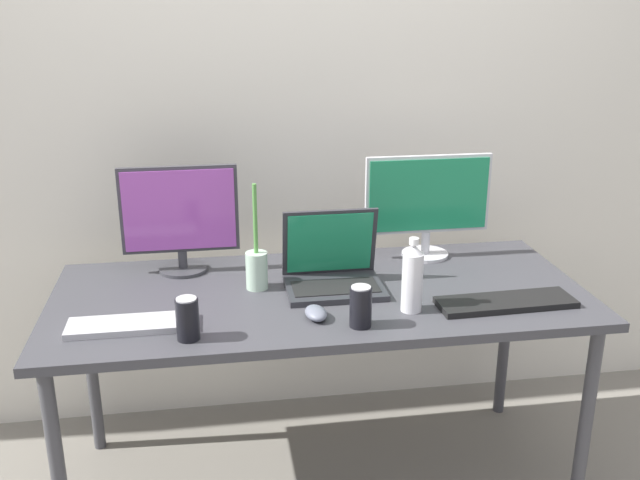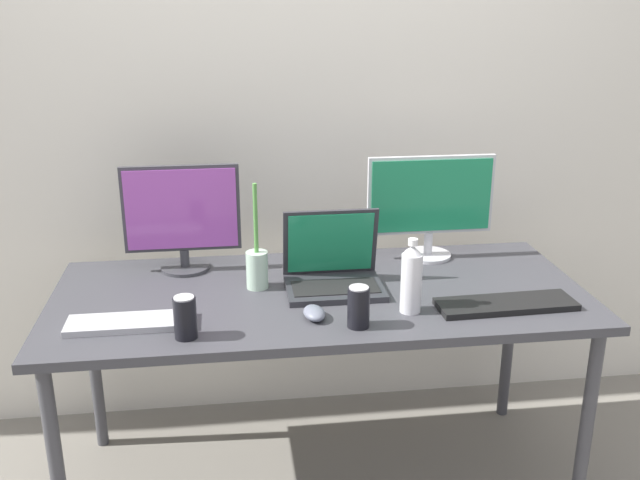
{
  "view_description": "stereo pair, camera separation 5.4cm",
  "coord_description": "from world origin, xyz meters",
  "px_view_note": "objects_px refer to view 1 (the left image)",
  "views": [
    {
      "loc": [
        -0.34,
        -2.14,
        1.67
      ],
      "look_at": [
        0.0,
        0.0,
        0.92
      ],
      "focal_mm": 40.0,
      "sensor_mm": 36.0,
      "label": 1
    },
    {
      "loc": [
        -0.29,
        -2.15,
        1.67
      ],
      "look_at": [
        0.0,
        0.0,
        0.92
      ],
      "focal_mm": 40.0,
      "sensor_mm": 36.0,
      "label": 2
    }
  ],
  "objects_px": {
    "monitor_left": "(180,217)",
    "mouse_by_keyboard": "(316,313)",
    "work_desk": "(320,308)",
    "soda_can_near_keyboard": "(361,307)",
    "bamboo_vase": "(257,267)",
    "monitor_center": "(428,201)",
    "keyboard_aux": "(506,302)",
    "water_bottle": "(412,278)",
    "soda_can_by_laptop": "(187,319)",
    "keyboard_main": "(131,325)",
    "laptop_silver": "(333,270)"
  },
  "relations": [
    {
      "from": "keyboard_main",
      "to": "water_bottle",
      "type": "bearing_deg",
      "value": -0.8
    },
    {
      "from": "soda_can_near_keyboard",
      "to": "monitor_left",
      "type": "bearing_deg",
      "value": 134.58
    },
    {
      "from": "keyboard_main",
      "to": "soda_can_by_laptop",
      "type": "height_order",
      "value": "soda_can_by_laptop"
    },
    {
      "from": "monitor_center",
      "to": "soda_can_by_laptop",
      "type": "height_order",
      "value": "monitor_center"
    },
    {
      "from": "keyboard_aux",
      "to": "bamboo_vase",
      "type": "bearing_deg",
      "value": 159.12
    },
    {
      "from": "monitor_left",
      "to": "keyboard_aux",
      "type": "distance_m",
      "value": 1.13
    },
    {
      "from": "work_desk",
      "to": "soda_can_by_laptop",
      "type": "height_order",
      "value": "soda_can_by_laptop"
    },
    {
      "from": "monitor_left",
      "to": "mouse_by_keyboard",
      "type": "bearing_deg",
      "value": -48.88
    },
    {
      "from": "bamboo_vase",
      "to": "monitor_center",
      "type": "bearing_deg",
      "value": 18.22
    },
    {
      "from": "mouse_by_keyboard",
      "to": "soda_can_by_laptop",
      "type": "relative_size",
      "value": 0.81
    },
    {
      "from": "monitor_left",
      "to": "water_bottle",
      "type": "bearing_deg",
      "value": -32.68
    },
    {
      "from": "laptop_silver",
      "to": "mouse_by_keyboard",
      "type": "xyz_separation_m",
      "value": [
        -0.09,
        -0.24,
        -0.04
      ]
    },
    {
      "from": "monitor_left",
      "to": "bamboo_vase",
      "type": "height_order",
      "value": "monitor_left"
    },
    {
      "from": "laptop_silver",
      "to": "keyboard_main",
      "type": "xyz_separation_m",
      "value": [
        -0.64,
        -0.22,
        -0.05
      ]
    },
    {
      "from": "water_bottle",
      "to": "soda_can_by_laptop",
      "type": "bearing_deg",
      "value": -172.59
    },
    {
      "from": "soda_can_near_keyboard",
      "to": "water_bottle",
      "type": "bearing_deg",
      "value": 24.9
    },
    {
      "from": "keyboard_aux",
      "to": "water_bottle",
      "type": "height_order",
      "value": "water_bottle"
    },
    {
      "from": "laptop_silver",
      "to": "soda_can_near_keyboard",
      "type": "bearing_deg",
      "value": -84.51
    },
    {
      "from": "monitor_center",
      "to": "bamboo_vase",
      "type": "distance_m",
      "value": 0.69
    },
    {
      "from": "laptop_silver",
      "to": "soda_can_by_laptop",
      "type": "height_order",
      "value": "laptop_silver"
    },
    {
      "from": "keyboard_aux",
      "to": "monitor_center",
      "type": "bearing_deg",
      "value": 102.13
    },
    {
      "from": "monitor_left",
      "to": "water_bottle",
      "type": "height_order",
      "value": "monitor_left"
    },
    {
      "from": "work_desk",
      "to": "bamboo_vase",
      "type": "xyz_separation_m",
      "value": [
        -0.2,
        0.06,
        0.13
      ]
    },
    {
      "from": "water_bottle",
      "to": "soda_can_near_keyboard",
      "type": "distance_m",
      "value": 0.2
    },
    {
      "from": "monitor_left",
      "to": "keyboard_aux",
      "type": "bearing_deg",
      "value": -24.57
    },
    {
      "from": "soda_can_near_keyboard",
      "to": "bamboo_vase",
      "type": "distance_m",
      "value": 0.44
    },
    {
      "from": "monitor_center",
      "to": "water_bottle",
      "type": "bearing_deg",
      "value": -111.92
    },
    {
      "from": "mouse_by_keyboard",
      "to": "water_bottle",
      "type": "xyz_separation_m",
      "value": [
        0.3,
        0.01,
        0.09
      ]
    },
    {
      "from": "keyboard_aux",
      "to": "water_bottle",
      "type": "bearing_deg",
      "value": 176.22
    },
    {
      "from": "work_desk",
      "to": "laptop_silver",
      "type": "bearing_deg",
      "value": 35.62
    },
    {
      "from": "keyboard_aux",
      "to": "soda_can_by_laptop",
      "type": "relative_size",
      "value": 3.47
    },
    {
      "from": "monitor_center",
      "to": "laptop_silver",
      "type": "xyz_separation_m",
      "value": [
        -0.4,
        -0.24,
        -0.15
      ]
    },
    {
      "from": "work_desk",
      "to": "keyboard_main",
      "type": "height_order",
      "value": "keyboard_main"
    },
    {
      "from": "soda_can_near_keyboard",
      "to": "mouse_by_keyboard",
      "type": "bearing_deg",
      "value": 149.87
    },
    {
      "from": "monitor_left",
      "to": "mouse_by_keyboard",
      "type": "distance_m",
      "value": 0.64
    },
    {
      "from": "work_desk",
      "to": "water_bottle",
      "type": "height_order",
      "value": "water_bottle"
    },
    {
      "from": "monitor_left",
      "to": "bamboo_vase",
      "type": "bearing_deg",
      "value": -38.97
    },
    {
      "from": "soda_can_by_laptop",
      "to": "laptop_silver",
      "type": "bearing_deg",
      "value": 33.68
    },
    {
      "from": "keyboard_main",
      "to": "bamboo_vase",
      "type": "bearing_deg",
      "value": 31.95
    },
    {
      "from": "monitor_center",
      "to": "mouse_by_keyboard",
      "type": "height_order",
      "value": "monitor_center"
    },
    {
      "from": "water_bottle",
      "to": "bamboo_vase",
      "type": "height_order",
      "value": "bamboo_vase"
    },
    {
      "from": "keyboard_main",
      "to": "mouse_by_keyboard",
      "type": "height_order",
      "value": "mouse_by_keyboard"
    },
    {
      "from": "work_desk",
      "to": "soda_can_near_keyboard",
      "type": "bearing_deg",
      "value": -74.22
    },
    {
      "from": "soda_can_by_laptop",
      "to": "water_bottle",
      "type": "bearing_deg",
      "value": 7.41
    },
    {
      "from": "work_desk",
      "to": "monitor_left",
      "type": "height_order",
      "value": "monitor_left"
    },
    {
      "from": "work_desk",
      "to": "monitor_center",
      "type": "relative_size",
      "value": 3.75
    },
    {
      "from": "water_bottle",
      "to": "soda_can_by_laptop",
      "type": "xyz_separation_m",
      "value": [
        -0.68,
        -0.09,
        -0.05
      ]
    },
    {
      "from": "monitor_left",
      "to": "soda_can_by_laptop",
      "type": "bearing_deg",
      "value": -87.13
    },
    {
      "from": "keyboard_aux",
      "to": "monitor_left",
      "type": "bearing_deg",
      "value": 153.49
    },
    {
      "from": "work_desk",
      "to": "monitor_center",
      "type": "distance_m",
      "value": 0.59
    }
  ]
}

